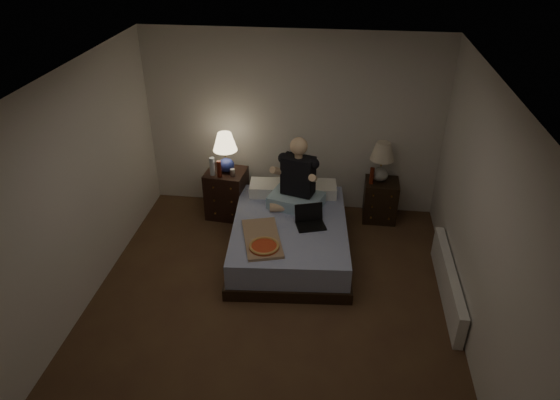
# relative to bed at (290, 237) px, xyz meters

# --- Properties ---
(floor) EXTENTS (4.00, 4.50, 0.00)m
(floor) POSITION_rel_bed_xyz_m (-0.10, -1.05, -0.23)
(floor) COLOR brown
(floor) RESTS_ON ground
(ceiling) EXTENTS (4.00, 4.50, 0.00)m
(ceiling) POSITION_rel_bed_xyz_m (-0.10, -1.05, 2.27)
(ceiling) COLOR white
(ceiling) RESTS_ON ground
(wall_back) EXTENTS (4.00, 0.00, 2.50)m
(wall_back) POSITION_rel_bed_xyz_m (-0.10, 1.20, 1.02)
(wall_back) COLOR silver
(wall_back) RESTS_ON ground
(wall_left) EXTENTS (0.00, 4.50, 2.50)m
(wall_left) POSITION_rel_bed_xyz_m (-2.10, -1.05, 1.02)
(wall_left) COLOR silver
(wall_left) RESTS_ON ground
(wall_right) EXTENTS (0.00, 4.50, 2.50)m
(wall_right) POSITION_rel_bed_xyz_m (1.90, -1.05, 1.02)
(wall_right) COLOR silver
(wall_right) RESTS_ON ground
(bed) EXTENTS (1.52, 1.94, 0.46)m
(bed) POSITION_rel_bed_xyz_m (0.00, 0.00, 0.00)
(bed) COLOR #586AB1
(bed) RESTS_ON floor
(nightstand_left) EXTENTS (0.56, 0.52, 0.68)m
(nightstand_left) POSITION_rel_bed_xyz_m (-0.97, 0.80, 0.11)
(nightstand_left) COLOR black
(nightstand_left) RESTS_ON floor
(nightstand_right) EXTENTS (0.45, 0.41, 0.58)m
(nightstand_right) POSITION_rel_bed_xyz_m (1.15, 0.95, 0.06)
(nightstand_right) COLOR black
(nightstand_right) RESTS_ON floor
(lamp_left) EXTENTS (0.33, 0.33, 0.56)m
(lamp_left) POSITION_rel_bed_xyz_m (-0.95, 0.81, 0.73)
(lamp_left) COLOR navy
(lamp_left) RESTS_ON nightstand_left
(lamp_right) EXTENTS (0.39, 0.39, 0.56)m
(lamp_right) POSITION_rel_bed_xyz_m (1.11, 0.98, 0.63)
(lamp_right) COLOR gray
(lamp_right) RESTS_ON nightstand_right
(water_bottle) EXTENTS (0.07, 0.07, 0.25)m
(water_bottle) POSITION_rel_bed_xyz_m (-1.12, 0.69, 0.57)
(water_bottle) COLOR silver
(water_bottle) RESTS_ON nightstand_left
(soda_can) EXTENTS (0.07, 0.07, 0.10)m
(soda_can) POSITION_rel_bed_xyz_m (-0.85, 0.70, 0.50)
(soda_can) COLOR #B9B9B4
(soda_can) RESTS_ON nightstand_left
(beer_bottle_left) EXTENTS (0.06, 0.06, 0.23)m
(beer_bottle_left) POSITION_rel_bed_xyz_m (-1.01, 0.65, 0.56)
(beer_bottle_left) COLOR #4F160B
(beer_bottle_left) RESTS_ON nightstand_left
(beer_bottle_right) EXTENTS (0.06, 0.06, 0.23)m
(beer_bottle_right) POSITION_rel_bed_xyz_m (1.00, 0.89, 0.47)
(beer_bottle_right) COLOR #561A0C
(beer_bottle_right) RESTS_ON nightstand_right
(person) EXTENTS (0.78, 0.68, 0.93)m
(person) POSITION_rel_bed_xyz_m (0.04, 0.39, 0.69)
(person) COLOR black
(person) RESTS_ON bed
(laptop) EXTENTS (0.41, 0.37, 0.24)m
(laptop) POSITION_rel_bed_xyz_m (0.26, -0.07, 0.35)
(laptop) COLOR black
(laptop) RESTS_ON bed
(pizza_box) EXTENTS (0.59, 0.84, 0.08)m
(pizza_box) POSITION_rel_bed_xyz_m (-0.23, -0.60, 0.27)
(pizza_box) COLOR tan
(pizza_box) RESTS_ON bed
(radiator) EXTENTS (0.10, 1.60, 0.40)m
(radiator) POSITION_rel_bed_xyz_m (1.83, -0.60, -0.03)
(radiator) COLOR silver
(radiator) RESTS_ON floor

